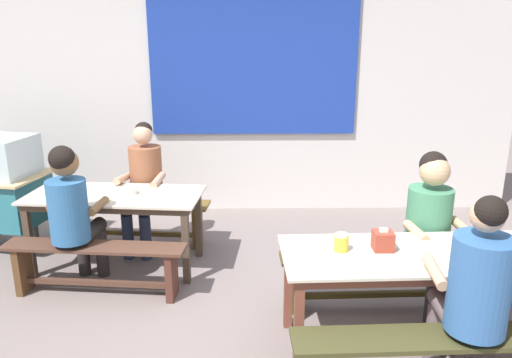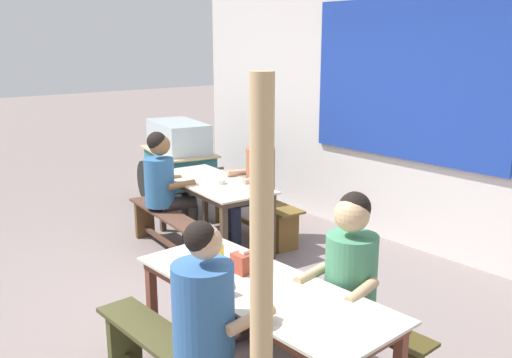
{
  "view_description": "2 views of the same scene",
  "coord_description": "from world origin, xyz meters",
  "px_view_note": "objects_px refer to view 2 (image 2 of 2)",
  "views": [
    {
      "loc": [
        0.1,
        -3.38,
        2.14
      ],
      "look_at": [
        0.16,
        0.71,
        0.94
      ],
      "focal_mm": 34.61,
      "sensor_mm": 36.0,
      "label": 1
    },
    {
      "loc": [
        3.7,
        -2.43,
        2.22
      ],
      "look_at": [
        -0.16,
        0.78,
        0.97
      ],
      "focal_mm": 38.9,
      "sensor_mm": 36.0,
      "label": 2
    }
  ],
  "objects_px": {
    "wooden_support_post": "(261,303)",
    "condiment_jar": "(217,252)",
    "person_right_near_table": "(346,275)",
    "person_center_facing": "(255,177)",
    "dining_table_near": "(261,296)",
    "dining_table_far": "(213,188)",
    "bench_far_front": "(168,227)",
    "food_cart": "(178,158)",
    "person_near_front": "(213,317)",
    "bench_near_back": "(318,320)",
    "person_left_back_turned": "(165,182)",
    "tissue_box": "(244,262)",
    "soup_bowl": "(220,181)",
    "bench_far_back": "(254,210)"
  },
  "relations": [
    {
      "from": "dining_table_near",
      "to": "bench_far_front",
      "type": "distance_m",
      "value": 2.59
    },
    {
      "from": "person_left_back_turned",
      "to": "person_center_facing",
      "type": "bearing_deg",
      "value": 66.22
    },
    {
      "from": "dining_table_far",
      "to": "bench_near_back",
      "type": "xyz_separation_m",
      "value": [
        2.37,
        -0.77,
        -0.35
      ]
    },
    {
      "from": "food_cart",
      "to": "dining_table_near",
      "type": "bearing_deg",
      "value": -25.0
    },
    {
      "from": "person_left_back_turned",
      "to": "wooden_support_post",
      "type": "xyz_separation_m",
      "value": [
        3.29,
        -1.42,
        0.3
      ]
    },
    {
      "from": "bench_far_back",
      "to": "person_near_front",
      "type": "bearing_deg",
      "value": -43.26
    },
    {
      "from": "person_center_facing",
      "to": "condiment_jar",
      "type": "height_order",
      "value": "person_center_facing"
    },
    {
      "from": "person_left_back_turned",
      "to": "bench_far_back",
      "type": "bearing_deg",
      "value": 74.2
    },
    {
      "from": "dining_table_far",
      "to": "wooden_support_post",
      "type": "xyz_separation_m",
      "value": [
        3.06,
        -1.89,
        0.4
      ]
    },
    {
      "from": "dining_table_far",
      "to": "food_cart",
      "type": "height_order",
      "value": "food_cart"
    },
    {
      "from": "food_cart",
      "to": "person_near_front",
      "type": "xyz_separation_m",
      "value": [
        4.03,
        -2.28,
        0.05
      ]
    },
    {
      "from": "dining_table_far",
      "to": "wooden_support_post",
      "type": "bearing_deg",
      "value": -31.65
    },
    {
      "from": "condiment_jar",
      "to": "dining_table_far",
      "type": "bearing_deg",
      "value": 145.54
    },
    {
      "from": "soup_bowl",
      "to": "bench_near_back",
      "type": "bearing_deg",
      "value": -18.96
    },
    {
      "from": "dining_table_far",
      "to": "person_center_facing",
      "type": "distance_m",
      "value": 0.5
    },
    {
      "from": "person_center_facing",
      "to": "bench_near_back",
      "type": "bearing_deg",
      "value": -29.36
    },
    {
      "from": "bench_near_back",
      "to": "person_near_front",
      "type": "relative_size",
      "value": 1.35
    },
    {
      "from": "tissue_box",
      "to": "soup_bowl",
      "type": "bearing_deg",
      "value": 147.81
    },
    {
      "from": "wooden_support_post",
      "to": "person_near_front",
      "type": "bearing_deg",
      "value": 170.61
    },
    {
      "from": "food_cart",
      "to": "tissue_box",
      "type": "relative_size",
      "value": 10.97
    },
    {
      "from": "wooden_support_post",
      "to": "condiment_jar",
      "type": "bearing_deg",
      "value": 153.11
    },
    {
      "from": "bench_far_back",
      "to": "food_cart",
      "type": "xyz_separation_m",
      "value": [
        -1.53,
        -0.06,
        0.39
      ]
    },
    {
      "from": "dining_table_near",
      "to": "bench_near_back",
      "type": "distance_m",
      "value": 0.66
    },
    {
      "from": "person_left_back_turned",
      "to": "soup_bowl",
      "type": "bearing_deg",
      "value": 50.08
    },
    {
      "from": "bench_near_back",
      "to": "wooden_support_post",
      "type": "relative_size",
      "value": 0.84
    },
    {
      "from": "bench_far_front",
      "to": "food_cart",
      "type": "height_order",
      "value": "food_cart"
    },
    {
      "from": "food_cart",
      "to": "dining_table_far",
      "type": "bearing_deg",
      "value": -18.04
    },
    {
      "from": "dining_table_near",
      "to": "food_cart",
      "type": "height_order",
      "value": "food_cart"
    },
    {
      "from": "dining_table_far",
      "to": "bench_far_front",
      "type": "distance_m",
      "value": 0.65
    },
    {
      "from": "person_near_front",
      "to": "person_left_back_turned",
      "type": "relative_size",
      "value": 1.01
    },
    {
      "from": "dining_table_near",
      "to": "condiment_jar",
      "type": "bearing_deg",
      "value": 175.55
    },
    {
      "from": "tissue_box",
      "to": "food_cart",
      "type": "bearing_deg",
      "value": 154.23
    },
    {
      "from": "bench_far_back",
      "to": "person_near_front",
      "type": "xyz_separation_m",
      "value": [
        2.49,
        -2.35,
        0.43
      ]
    },
    {
      "from": "bench_far_back",
      "to": "tissue_box",
      "type": "bearing_deg",
      "value": -40.9
    },
    {
      "from": "bench_near_back",
      "to": "soup_bowl",
      "type": "xyz_separation_m",
      "value": [
        -2.22,
        0.76,
        0.46
      ]
    },
    {
      "from": "person_left_back_turned",
      "to": "condiment_jar",
      "type": "height_order",
      "value": "person_left_back_turned"
    },
    {
      "from": "person_near_front",
      "to": "soup_bowl",
      "type": "bearing_deg",
      "value": 143.27
    },
    {
      "from": "bench_far_front",
      "to": "food_cart",
      "type": "relative_size",
      "value": 0.91
    },
    {
      "from": "person_right_near_table",
      "to": "wooden_support_post",
      "type": "height_order",
      "value": "wooden_support_post"
    },
    {
      "from": "person_right_near_table",
      "to": "person_center_facing",
      "type": "bearing_deg",
      "value": 152.59
    },
    {
      "from": "bench_far_front",
      "to": "condiment_jar",
      "type": "height_order",
      "value": "condiment_jar"
    },
    {
      "from": "bench_far_back",
      "to": "condiment_jar",
      "type": "xyz_separation_m",
      "value": [
        1.81,
        -1.83,
        0.49
      ]
    },
    {
      "from": "bench_far_front",
      "to": "food_cart",
      "type": "bearing_deg",
      "value": 144.21
    },
    {
      "from": "dining_table_far",
      "to": "bench_far_front",
      "type": "relative_size",
      "value": 1.07
    },
    {
      "from": "dining_table_near",
      "to": "wooden_support_post",
      "type": "xyz_separation_m",
      "value": [
        0.67,
        -0.56,
        0.39
      ]
    },
    {
      "from": "food_cart",
      "to": "person_near_front",
      "type": "bearing_deg",
      "value": -29.55
    },
    {
      "from": "bench_far_back",
      "to": "wooden_support_post",
      "type": "bearing_deg",
      "value": -38.97
    },
    {
      "from": "person_left_back_turned",
      "to": "dining_table_far",
      "type": "bearing_deg",
      "value": 63.41
    },
    {
      "from": "food_cart",
      "to": "person_left_back_turned",
      "type": "bearing_deg",
      "value": -37.05
    },
    {
      "from": "bench_near_back",
      "to": "person_near_front",
      "type": "distance_m",
      "value": 1.13
    }
  ]
}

